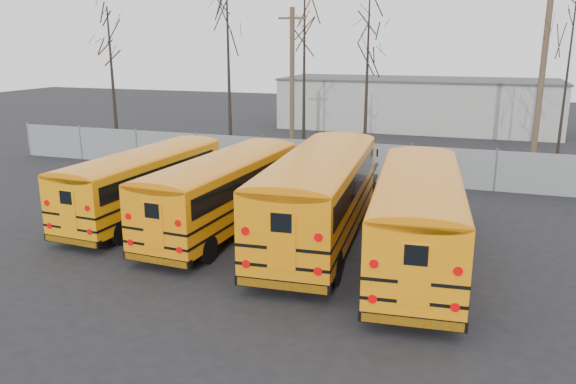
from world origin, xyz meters
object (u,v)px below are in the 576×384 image
at_px(bus_c, 321,188).
at_px(utility_pole_left, 292,86).
at_px(bus_b, 226,186).
at_px(utility_pole_right, 542,75).
at_px(bus_d, 418,209).
at_px(bus_a, 147,178).

bearing_deg(bus_c, utility_pole_left, 108.93).
distance_m(bus_b, utility_pole_right, 19.07).
relative_size(bus_c, bus_d, 1.06).
relative_size(bus_c, utility_pole_right, 1.17).
height_order(bus_a, bus_b, bus_b).
xyz_separation_m(bus_a, utility_pole_right, (15.53, 14.09, 3.64)).
distance_m(bus_d, utility_pole_left, 16.29).
bearing_deg(bus_d, bus_b, 164.97).
bearing_deg(bus_a, bus_b, -3.56).
relative_size(bus_a, utility_pole_right, 0.99).
xyz_separation_m(bus_b, utility_pole_left, (-1.47, 12.26, 2.84)).
distance_m(bus_a, bus_c, 7.46).
height_order(bus_c, utility_pole_right, utility_pole_right).
bearing_deg(bus_c, utility_pole_right, 56.87).
bearing_deg(bus_a, bus_c, -0.26).
distance_m(bus_a, utility_pole_left, 12.39).
height_order(bus_a, bus_c, bus_c).
height_order(bus_b, utility_pole_left, utility_pole_left).
distance_m(bus_b, utility_pole_left, 12.67).
xyz_separation_m(bus_a, bus_b, (3.71, -0.43, 0.06)).
relative_size(bus_a, bus_b, 0.96).
xyz_separation_m(bus_a, utility_pole_left, (2.24, 11.83, 2.91)).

